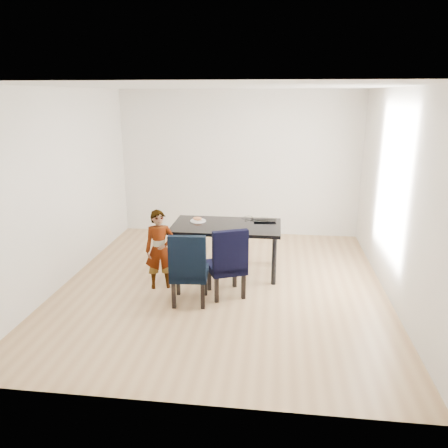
# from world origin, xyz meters

# --- Properties ---
(floor) EXTENTS (4.50, 5.00, 0.01)m
(floor) POSITION_xyz_m (0.00, 0.00, -0.01)
(floor) COLOR tan
(floor) RESTS_ON ground
(ceiling) EXTENTS (4.50, 5.00, 0.01)m
(ceiling) POSITION_xyz_m (0.00, 0.00, 2.71)
(ceiling) COLOR white
(ceiling) RESTS_ON wall_back
(wall_back) EXTENTS (4.50, 0.01, 2.70)m
(wall_back) POSITION_xyz_m (0.00, 2.50, 1.35)
(wall_back) COLOR white
(wall_back) RESTS_ON ground
(wall_front) EXTENTS (4.50, 0.01, 2.70)m
(wall_front) POSITION_xyz_m (0.00, -2.50, 1.35)
(wall_front) COLOR silver
(wall_front) RESTS_ON ground
(wall_left) EXTENTS (0.01, 5.00, 2.70)m
(wall_left) POSITION_xyz_m (-2.25, 0.00, 1.35)
(wall_left) COLOR silver
(wall_left) RESTS_ON ground
(wall_right) EXTENTS (0.01, 5.00, 2.70)m
(wall_right) POSITION_xyz_m (2.25, 0.00, 1.35)
(wall_right) COLOR silver
(wall_right) RESTS_ON ground
(dining_table) EXTENTS (1.60, 0.90, 0.75)m
(dining_table) POSITION_xyz_m (0.00, 0.50, 0.38)
(dining_table) COLOR black
(dining_table) RESTS_ON floor
(chair_left) EXTENTS (0.50, 0.52, 0.96)m
(chair_left) POSITION_xyz_m (-0.35, -0.55, 0.48)
(chair_left) COLOR black
(chair_left) RESTS_ON floor
(chair_right) EXTENTS (0.62, 0.63, 0.96)m
(chair_right) POSITION_xyz_m (0.09, -0.28, 0.48)
(chair_right) COLOR black
(chair_right) RESTS_ON floor
(child) EXTENTS (0.47, 0.39, 1.11)m
(child) POSITION_xyz_m (-0.85, -0.15, 0.56)
(child) COLOR #F13814
(child) RESTS_ON floor
(plate) EXTENTS (0.30, 0.30, 0.01)m
(plate) POSITION_xyz_m (-0.45, 0.63, 0.76)
(plate) COLOR white
(plate) RESTS_ON dining_table
(sandwich) EXTENTS (0.15, 0.10, 0.06)m
(sandwich) POSITION_xyz_m (-0.46, 0.63, 0.79)
(sandwich) COLOR #B36C40
(sandwich) RESTS_ON plate
(laptop) EXTENTS (0.36, 0.25, 0.03)m
(laptop) POSITION_xyz_m (0.56, 0.80, 0.76)
(laptop) COLOR black
(laptop) RESTS_ON dining_table
(cable_tangle) EXTENTS (0.20, 0.20, 0.01)m
(cable_tangle) POSITION_xyz_m (0.32, 0.77, 0.75)
(cable_tangle) COLOR black
(cable_tangle) RESTS_ON dining_table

